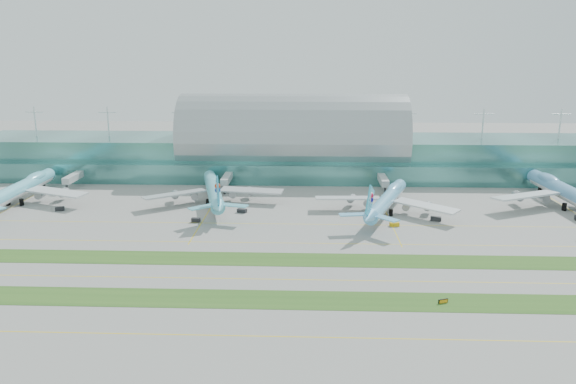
{
  "coord_description": "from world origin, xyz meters",
  "views": [
    {
      "loc": [
        8.3,
        -168.4,
        66.6
      ],
      "look_at": [
        0.0,
        55.0,
        9.0
      ],
      "focal_mm": 35.0,
      "sensor_mm": 36.0,
      "label": 1
    }
  ],
  "objects_px": {
    "terminal": "(293,148)",
    "airliner_a": "(18,189)",
    "airliner_c": "(387,199)",
    "airliner_d": "(568,192)",
    "airliner_b": "(213,190)",
    "taxiway_sign_east": "(443,301)"
  },
  "relations": [
    {
      "from": "airliner_a",
      "to": "airliner_b",
      "type": "distance_m",
      "value": 85.89
    },
    {
      "from": "terminal",
      "to": "airliner_c",
      "type": "xyz_separation_m",
      "value": [
        40.99,
        -71.48,
        -8.43
      ]
    },
    {
      "from": "airliner_a",
      "to": "airliner_d",
      "type": "xyz_separation_m",
      "value": [
        238.61,
        1.35,
        0.4
      ]
    },
    {
      "from": "terminal",
      "to": "airliner_d",
      "type": "height_order",
      "value": "terminal"
    },
    {
      "from": "airliner_b",
      "to": "taxiway_sign_east",
      "type": "xyz_separation_m",
      "value": [
        78.38,
        -98.37,
        -5.36
      ]
    },
    {
      "from": "terminal",
      "to": "airliner_a",
      "type": "xyz_separation_m",
      "value": [
        -119.37,
        -62.33,
        -7.83
      ]
    },
    {
      "from": "airliner_a",
      "to": "airliner_c",
      "type": "bearing_deg",
      "value": -3.58
    },
    {
      "from": "terminal",
      "to": "airliner_a",
      "type": "distance_m",
      "value": 134.89
    },
    {
      "from": "airliner_a",
      "to": "airliner_c",
      "type": "relative_size",
      "value": 1.14
    },
    {
      "from": "airliner_c",
      "to": "airliner_a",
      "type": "bearing_deg",
      "value": -163.43
    },
    {
      "from": "airliner_a",
      "to": "airliner_b",
      "type": "bearing_deg",
      "value": 1.98
    },
    {
      "from": "terminal",
      "to": "airliner_b",
      "type": "height_order",
      "value": "terminal"
    },
    {
      "from": "airliner_b",
      "to": "airliner_c",
      "type": "xyz_separation_m",
      "value": [
        74.54,
        -12.58,
        -0.16
      ]
    },
    {
      "from": "airliner_c",
      "to": "airliner_d",
      "type": "xyz_separation_m",
      "value": [
        78.26,
        10.5,
        1.01
      ]
    },
    {
      "from": "airliner_d",
      "to": "taxiway_sign_east",
      "type": "distance_m",
      "value": 121.85
    },
    {
      "from": "airliner_c",
      "to": "taxiway_sign_east",
      "type": "height_order",
      "value": "airliner_c"
    },
    {
      "from": "airliner_a",
      "to": "taxiway_sign_east",
      "type": "height_order",
      "value": "airliner_a"
    },
    {
      "from": "airliner_a",
      "to": "airliner_d",
      "type": "distance_m",
      "value": 238.62
    },
    {
      "from": "terminal",
      "to": "airliner_b",
      "type": "bearing_deg",
      "value": -119.67
    },
    {
      "from": "terminal",
      "to": "airliner_b",
      "type": "xyz_separation_m",
      "value": [
        -33.55,
        -58.89,
        -8.27
      ]
    },
    {
      "from": "terminal",
      "to": "airliner_d",
      "type": "xyz_separation_m",
      "value": [
        119.25,
        -60.98,
        -7.42
      ]
    },
    {
      "from": "airliner_a",
      "to": "airliner_c",
      "type": "distance_m",
      "value": 160.62
    }
  ]
}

